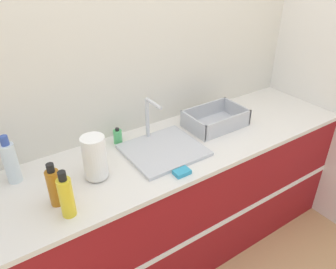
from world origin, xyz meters
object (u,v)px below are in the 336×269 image
Objects in this scene: dish_rack at (215,121)px; bottle_yellow at (66,196)px; sink at (163,148)px; soap_dispenser at (118,137)px; bottle_amber at (54,187)px; paper_towel_roll at (95,158)px; bottle_clear at (11,162)px.

dish_rack is 1.65× the size of bottle_yellow.
dish_rack is at bearing 7.69° from sink.
bottle_amber is at bearing -145.66° from soap_dispenser.
paper_towel_roll is (-0.43, -0.02, 0.10)m from sink.
bottle_clear is at bearing 166.45° from sink.
sink reaches higher than bottle_amber.
sink is at bearing -51.41° from soap_dispenser.
bottle_yellow is (-0.22, -0.19, -0.02)m from paper_towel_roll.
bottle_clear reaches higher than paper_towel_roll.
bottle_yellow reaches higher than soap_dispenser.
bottle_amber is at bearing -66.43° from bottle_clear.
bottle_clear reaches higher than bottle_amber.
dish_rack is 3.78× the size of soap_dispenser.
dish_rack is at bearing 13.66° from bottle_yellow.
bottle_amber is at bearing -171.22° from sink.
sink is at bearing -13.55° from bottle_clear.
sink is 1.83× the size of bottle_yellow.
soap_dispenser is at bearing 34.34° from bottle_amber.
bottle_clear is at bearing 150.13° from paper_towel_roll.
paper_towel_roll is 0.62× the size of dish_rack.
bottle_yellow is at bearing -69.40° from bottle_clear.
paper_towel_roll is 0.36m from soap_dispenser.
bottle_yellow is at bearing -136.77° from soap_dispenser.
dish_rack is 0.67m from soap_dispenser.
soap_dispenser is (0.62, 0.04, -0.07)m from bottle_clear.
sink reaches higher than paper_towel_roll.
sink reaches higher than bottle_yellow.
dish_rack is at bearing 5.23° from paper_towel_roll.
bottle_clear reaches higher than bottle_yellow.
bottle_amber is 0.95× the size of bottle_yellow.
bottle_clear is 2.57× the size of soap_dispenser.
bottle_yellow is 0.43m from bottle_clear.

